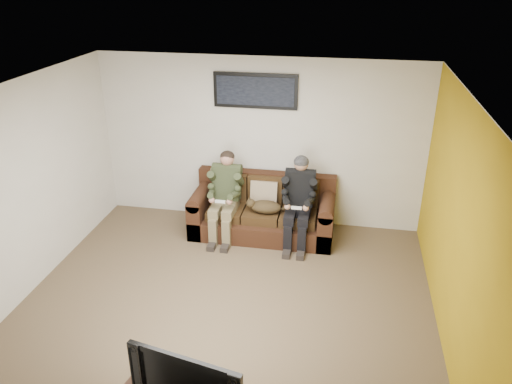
% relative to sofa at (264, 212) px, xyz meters
% --- Properties ---
extents(floor, '(5.00, 5.00, 0.00)m').
position_rel_sofa_xyz_m(floor, '(-0.13, -1.83, -0.33)').
color(floor, brown).
rests_on(floor, ground).
extents(ceiling, '(5.00, 5.00, 0.00)m').
position_rel_sofa_xyz_m(ceiling, '(-0.13, -1.83, 2.27)').
color(ceiling, silver).
rests_on(ceiling, ground).
extents(wall_back, '(5.00, 0.00, 5.00)m').
position_rel_sofa_xyz_m(wall_back, '(-0.13, 0.42, 0.97)').
color(wall_back, beige).
rests_on(wall_back, ground).
extents(wall_front, '(5.00, 0.00, 5.00)m').
position_rel_sofa_xyz_m(wall_front, '(-0.13, -4.08, 0.97)').
color(wall_front, beige).
rests_on(wall_front, ground).
extents(wall_left, '(0.00, 4.50, 4.50)m').
position_rel_sofa_xyz_m(wall_left, '(-2.63, -1.83, 0.97)').
color(wall_left, beige).
rests_on(wall_left, ground).
extents(wall_right, '(0.00, 4.50, 4.50)m').
position_rel_sofa_xyz_m(wall_right, '(2.37, -1.83, 0.97)').
color(wall_right, beige).
rests_on(wall_right, ground).
extents(accent_wall_right, '(0.00, 4.50, 4.50)m').
position_rel_sofa_xyz_m(accent_wall_right, '(2.36, -1.83, 0.97)').
color(accent_wall_right, '#AE8B11').
rests_on(accent_wall_right, ground).
extents(sofa, '(2.14, 0.92, 0.87)m').
position_rel_sofa_xyz_m(sofa, '(0.00, 0.00, 0.00)').
color(sofa, '#351C10').
rests_on(sofa, ground).
extents(throw_pillow, '(0.41, 0.19, 0.40)m').
position_rel_sofa_xyz_m(throw_pillow, '(-0.00, 0.04, 0.29)').
color(throw_pillow, '#988163').
rests_on(throw_pillow, sofa).
extents(throw_blanket, '(0.44, 0.21, 0.08)m').
position_rel_sofa_xyz_m(throw_blanket, '(-0.65, 0.27, 0.54)').
color(throw_blanket, gray).
rests_on(throw_blanket, sofa).
extents(person_left, '(0.51, 0.87, 1.28)m').
position_rel_sofa_xyz_m(person_left, '(-0.55, -0.18, 0.39)').
color(person_left, '#756749').
rests_on(person_left, sofa).
extents(person_right, '(0.51, 0.86, 1.29)m').
position_rel_sofa_xyz_m(person_right, '(0.55, -0.18, 0.39)').
color(person_right, black).
rests_on(person_right, sofa).
extents(cat, '(0.66, 0.26, 0.24)m').
position_rel_sofa_xyz_m(cat, '(0.05, -0.21, 0.20)').
color(cat, '#4B391D').
rests_on(cat, sofa).
extents(framed_poster, '(1.25, 0.05, 0.52)m').
position_rel_sofa_xyz_m(framed_poster, '(-0.20, 0.39, 1.77)').
color(framed_poster, black).
rests_on(framed_poster, wall_back).
extents(television, '(1.02, 0.33, 0.58)m').
position_rel_sofa_xyz_m(television, '(0.04, -3.78, 0.38)').
color(television, black).
rests_on(television, tv_stand).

